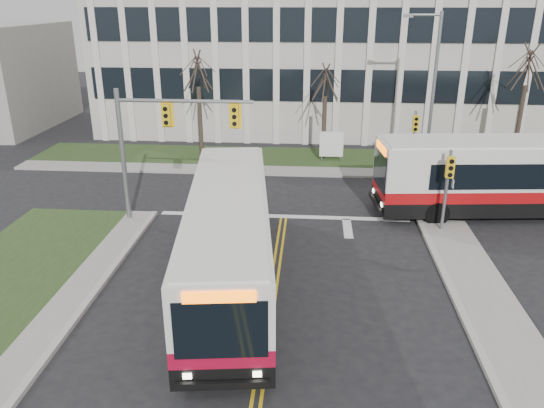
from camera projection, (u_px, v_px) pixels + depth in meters
The scene contains 14 objects.
ground at pixel (270, 309), 18.00m from camera, with size 120.00×120.00×0.00m, color black.
sidewalk_cross at pixel (374, 173), 31.74m from camera, with size 44.00×1.60×0.14m, color #9E9B93.
building_lawn at pixel (369, 160), 34.35m from camera, with size 44.00×5.00×0.12m, color #27411B.
office_building at pixel (360, 49), 43.34m from camera, with size 40.00×16.00×12.00m, color beige.
mast_arm_signal at pixel (157, 133), 23.52m from camera, with size 6.11×0.38×6.20m.
signal_pole_near at pixel (448, 180), 22.99m from camera, with size 0.34×0.39×3.80m.
signal_pole_far at pixel (414, 133), 30.89m from camera, with size 0.34×0.39×3.80m.
streetlight at pixel (431, 85), 30.59m from camera, with size 2.15×0.25×9.20m.
directory_sign at pixel (331, 145), 33.66m from camera, with size 1.50×0.12×2.00m.
tree_left at pixel (198, 73), 33.16m from camera, with size 1.80×1.80×7.70m.
tree_mid at pixel (326, 84), 33.00m from camera, with size 1.80×1.80×6.82m.
tree_right at pixel (528, 69), 31.58m from camera, with size 1.80×1.80×8.25m.
bus_main at pixel (229, 239), 19.21m from camera, with size 2.75×12.68×3.38m, color silver, non-canonical shape.
bus_cross at pixel (520, 178), 25.36m from camera, with size 2.94×13.56×3.62m, color silver, non-canonical shape.
Camera 1 is at (1.26, -15.43, 9.85)m, focal length 35.00 mm.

